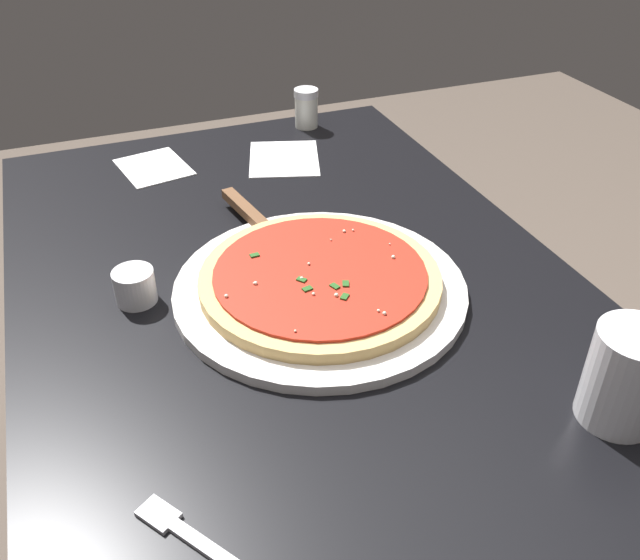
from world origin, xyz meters
The scene contains 10 objects.
restaurant_table centered at (0.00, 0.00, 0.62)m, with size 1.12×0.72×0.77m.
serving_plate centered at (0.02, 0.02, 0.78)m, with size 0.37×0.37×0.01m, color white.
pizza centered at (0.02, 0.02, 0.79)m, with size 0.31×0.31×0.02m.
pizza_server centered at (-0.15, -0.01, 0.79)m, with size 0.22×0.08×0.01m.
cup_tall_drink centered at (0.33, 0.22, 0.82)m, with size 0.08×0.08×0.11m, color silver.
cup_small_sauce centered at (-0.05, -0.20, 0.79)m, with size 0.05×0.05×0.04m, color silver.
napkin_folded_right centered at (-0.43, -0.12, 0.77)m, with size 0.13×0.11×0.00m, color white.
napkin_loose_left centered at (-0.38, 0.11, 0.77)m, with size 0.15×0.12×0.00m, color white.
fork centered at (0.33, -0.20, 0.77)m, with size 0.16×0.12×0.00m.
parmesan_shaker centered at (-0.50, 0.19, 0.81)m, with size 0.05×0.05×0.07m.
Camera 1 is at (0.68, -0.24, 1.29)m, focal length 38.24 mm.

